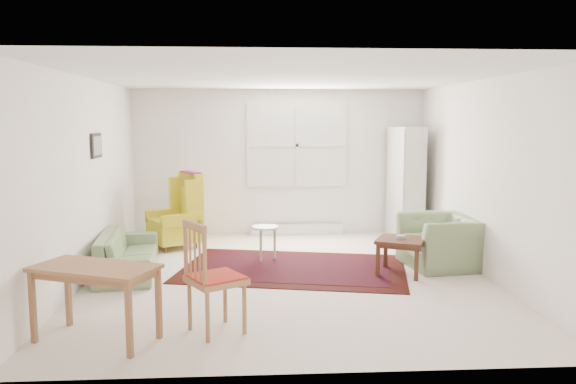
{
  "coord_description": "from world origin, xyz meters",
  "views": [
    {
      "loc": [
        -0.44,
        -6.92,
        1.98
      ],
      "look_at": [
        0.0,
        0.3,
        1.05
      ],
      "focal_mm": 35.0,
      "sensor_mm": 36.0,
      "label": 1
    }
  ],
  "objects": [
    {
      "name": "stool",
      "position": [
        -0.29,
        0.87,
        0.25
      ],
      "size": [
        0.38,
        0.38,
        0.5
      ],
      "primitive_type": null,
      "rotation": [
        0.0,
        0.0,
        -0.02
      ],
      "color": "white",
      "rests_on": "ground"
    },
    {
      "name": "coffee_table",
      "position": [
        1.44,
        0.05,
        0.24
      ],
      "size": [
        0.77,
        0.77,
        0.47
      ],
      "primitive_type": null,
      "rotation": [
        0.0,
        0.0,
        -0.43
      ],
      "color": "#482316",
      "rests_on": "ground"
    },
    {
      "name": "desk",
      "position": [
        -1.86,
        -1.97,
        0.35
      ],
      "size": [
        1.22,
        0.92,
        0.69
      ],
      "primitive_type": null,
      "rotation": [
        0.0,
        0.0,
        -0.39
      ],
      "color": "#9B663E",
      "rests_on": "ground"
    },
    {
      "name": "wingback_chair",
      "position": [
        -1.7,
        1.76,
        0.59
      ],
      "size": [
        0.97,
        0.96,
        1.18
      ],
      "primitive_type": null,
      "rotation": [
        0.0,
        0.0,
        -1.01
      ],
      "color": "yellow",
      "rests_on": "ground"
    },
    {
      "name": "armchair",
      "position": [
        2.1,
        0.42,
        0.41
      ],
      "size": [
        1.06,
        1.18,
        0.82
      ],
      "primitive_type": "imported",
      "rotation": [
        0.0,
        0.0,
        -1.43
      ],
      "color": "#6F8659",
      "rests_on": "ground"
    },
    {
      "name": "desk_chair",
      "position": [
        -0.8,
        -1.82,
        0.53
      ],
      "size": [
        0.64,
        0.64,
        1.07
      ],
      "primitive_type": null,
      "rotation": [
        0.0,
        0.0,
        2.11
      ],
      "color": "#9B663E",
      "rests_on": "ground"
    },
    {
      "name": "sofa",
      "position": [
        -2.1,
        0.37,
        0.36
      ],
      "size": [
        0.91,
        1.85,
        0.72
      ],
      "primitive_type": "imported",
      "rotation": [
        0.0,
        0.0,
        1.69
      ],
      "color": "#6F8659",
      "rests_on": "ground"
    },
    {
      "name": "rug",
      "position": [
        0.08,
        0.39,
        0.01
      ],
      "size": [
        3.27,
        2.46,
        0.03
      ],
      "primitive_type": null,
      "rotation": [
        0.0,
        0.0,
        -0.21
      ],
      "color": "black",
      "rests_on": "ground"
    },
    {
      "name": "room",
      "position": [
        0.02,
        0.21,
        1.26
      ],
      "size": [
        5.04,
        5.54,
        2.51
      ],
      "color": "silver",
      "rests_on": "ground"
    },
    {
      "name": "cabinet",
      "position": [
        2.1,
        2.27,
        0.93
      ],
      "size": [
        0.49,
        0.79,
        1.87
      ],
      "primitive_type": null,
      "rotation": [
        0.0,
        0.0,
        0.14
      ],
      "color": "silver",
      "rests_on": "ground"
    }
  ]
}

